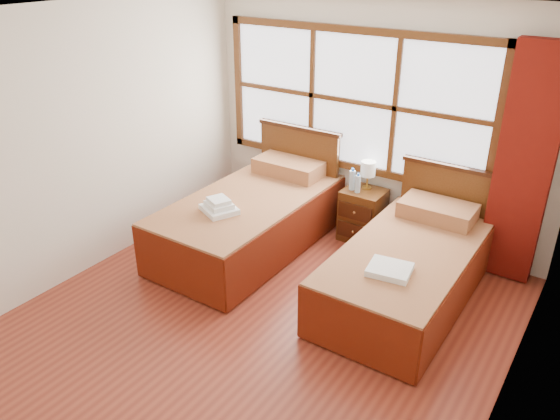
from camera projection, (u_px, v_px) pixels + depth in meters
The scene contains 15 objects.
floor at pixel (253, 327), 4.79m from camera, with size 4.50×4.50×0.00m, color maroon.
ceiling at pixel (244, 15), 3.65m from camera, with size 4.50×4.50×0.00m, color white.
wall_back at pixel (373, 122), 5.90m from camera, with size 4.00×4.00×0.00m, color silver.
wall_left at pixel (82, 145), 5.22m from camera, with size 4.50×4.50×0.00m, color silver.
wall_right at pixel (521, 270), 3.22m from camera, with size 4.50×4.50×0.00m, color silver.
window at pixel (352, 101), 5.91m from camera, with size 3.16×0.06×1.56m.
curtain at pixel (524, 167), 5.05m from camera, with size 0.50×0.16×2.30m, color maroon.
bed_left at pixel (253, 217), 5.97m from camera, with size 1.16×2.24×1.13m.
bed_right at pixel (409, 268), 5.08m from camera, with size 1.07×2.09×1.04m.
nightstand at pixel (362, 215), 6.11m from camera, with size 0.45×0.44×0.59m.
towels_left at pixel (219, 207), 5.47m from camera, with size 0.44×0.42×0.15m.
towels_right at pixel (390, 270), 4.56m from camera, with size 0.39×0.35×0.05m.
lamp at pixel (368, 170), 5.94m from camera, with size 0.16×0.16×0.32m.
bottle_near at pixel (352, 180), 5.97m from camera, with size 0.07×0.07×0.25m.
bottle_far at pixel (358, 184), 5.90m from camera, with size 0.06×0.06×0.22m.
Camera 1 is at (2.34, -3.07, 3.03)m, focal length 35.00 mm.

